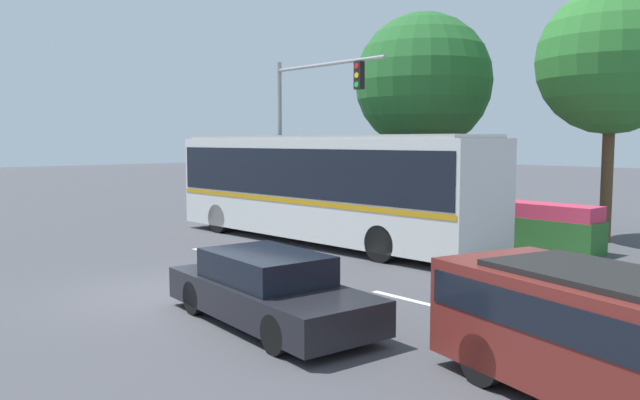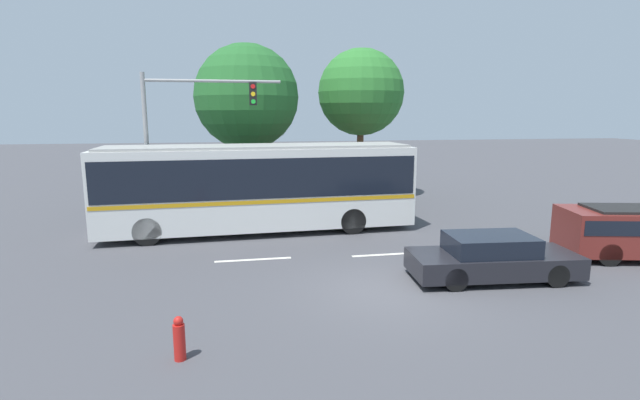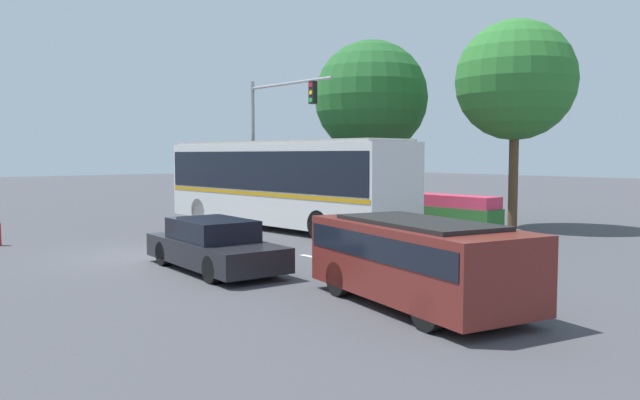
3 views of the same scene
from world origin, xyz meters
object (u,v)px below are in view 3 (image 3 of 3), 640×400
at_px(city_bus, 281,179).
at_px(sedan_foreground, 214,246).
at_px(street_tree_left, 371,98).
at_px(street_tree_centre, 515,81).
at_px(suv_left_lane, 418,256).
at_px(traffic_light_pole, 271,126).

distance_m(city_bus, sedan_foreground, 9.08).
distance_m(city_bus, street_tree_left, 6.18).
bearing_deg(street_tree_centre, city_bus, -131.03).
relative_size(suv_left_lane, street_tree_left, 0.66).
bearing_deg(traffic_light_pole, street_tree_centre, 30.09).
xyz_separation_m(city_bus, street_tree_centre, (5.92, 6.80, 3.77)).
distance_m(city_bus, street_tree_centre, 9.77).
bearing_deg(sedan_foreground, suv_left_lane, 14.13).
relative_size(sedan_foreground, street_tree_centre, 0.59).
distance_m(sedan_foreground, suv_left_lane, 5.83).
height_order(street_tree_left, street_tree_centre, street_tree_centre).
bearing_deg(sedan_foreground, street_tree_centre, 95.22).
distance_m(suv_left_lane, street_tree_centre, 14.61).
xyz_separation_m(city_bus, sedan_foreground, (6.02, -6.67, -1.32)).
distance_m(street_tree_left, street_tree_centre, 6.34).
xyz_separation_m(suv_left_lane, street_tree_centre, (-5.85, 12.52, 4.73)).
bearing_deg(suv_left_lane, sedan_foreground, -157.97).
xyz_separation_m(suv_left_lane, street_tree_left, (-11.96, 10.86, 4.39)).
xyz_separation_m(suv_left_lane, traffic_light_pole, (-14.70, 7.39, 3.17)).
bearing_deg(city_bus, street_tree_centre, -133.01).
distance_m(traffic_light_pole, street_tree_centre, 10.34).
bearing_deg(sedan_foreground, traffic_light_pole, 141.79).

